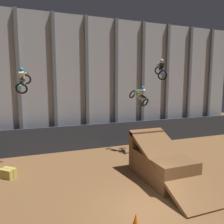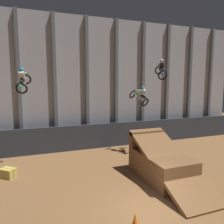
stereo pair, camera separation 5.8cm
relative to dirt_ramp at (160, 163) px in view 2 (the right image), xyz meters
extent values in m
plane|color=brown|center=(-2.45, -2.82, -0.91)|extent=(60.00, 60.00, 0.00)
cube|color=#A3A8B2|center=(-2.45, 8.28, 4.79)|extent=(32.00, 0.12, 11.42)
cube|color=slate|center=(-7.98, 8.08, 4.79)|extent=(0.28, 0.28, 11.42)
cube|color=slate|center=(-5.21, 8.08, 4.79)|extent=(0.28, 0.28, 11.42)
cube|color=slate|center=(-2.45, 8.08, 4.79)|extent=(0.28, 0.28, 11.42)
cube|color=slate|center=(0.31, 8.08, 4.79)|extent=(0.28, 0.28, 11.42)
cube|color=slate|center=(3.08, 8.08, 4.79)|extent=(0.28, 0.28, 11.42)
cube|color=slate|center=(5.84, 8.08, 4.79)|extent=(0.28, 0.28, 11.42)
cube|color=slate|center=(8.61, 8.08, 4.79)|extent=(0.28, 0.28, 11.42)
cube|color=slate|center=(11.37, 8.08, 4.79)|extent=(0.28, 0.28, 11.42)
cube|color=#2D333D|center=(-2.45, 7.15, 0.16)|extent=(31.36, 0.20, 2.15)
cube|color=brown|center=(0.00, -0.13, -0.15)|extent=(2.34, 4.11, 1.53)
cube|color=brown|center=(0.00, 1.67, 0.36)|extent=(2.39, 0.50, 2.55)
cube|color=brown|center=(0.00, -1.02, 0.36)|extent=(2.39, 5.95, 2.73)
torus|color=black|center=(-7.42, 4.96, 5.05)|extent=(0.79, 0.54, 0.71)
torus|color=black|center=(-7.66, 3.72, 4.46)|extent=(0.79, 0.54, 0.71)
cube|color=#B7B7BC|center=(-7.56, 4.25, 4.84)|extent=(0.29, 0.61, 0.47)
cube|color=green|center=(-7.54, 4.31, 5.09)|extent=(0.29, 0.53, 0.40)
cube|color=black|center=(-7.61, 3.95, 4.94)|extent=(0.26, 0.58, 0.34)
cube|color=green|center=(-7.70, 3.52, 4.65)|extent=(0.21, 0.37, 0.21)
cylinder|color=#B7B7BC|center=(-7.47, 4.70, 5.19)|extent=(0.07, 0.09, 0.55)
cylinder|color=black|center=(-7.49, 4.57, 5.39)|extent=(0.56, 0.42, 0.04)
cube|color=silver|center=(-7.60, 4.01, 5.28)|extent=(0.37, 0.52, 0.49)
sphere|color=#2393CC|center=(-7.61, 3.97, 5.61)|extent=(0.32, 0.39, 0.34)
cylinder|color=silver|center=(-7.69, 4.20, 5.07)|extent=(0.19, 0.45, 0.18)
cylinder|color=silver|center=(-7.45, 4.15, 5.07)|extent=(0.19, 0.45, 0.18)
cylinder|color=silver|center=(-7.72, 4.25, 5.40)|extent=(0.18, 0.53, 0.12)
cylinder|color=silver|center=(-7.40, 4.19, 5.40)|extent=(0.18, 0.53, 0.12)
torus|color=black|center=(0.79, 5.58, 3.86)|extent=(0.84, 0.71, 0.71)
torus|color=black|center=(1.38, 4.46, 3.25)|extent=(0.84, 0.71, 0.71)
cube|color=#B7B7BC|center=(1.13, 4.93, 3.64)|extent=(0.43, 0.61, 0.48)
cube|color=green|center=(1.10, 4.99, 3.89)|extent=(0.41, 0.54, 0.41)
cube|color=black|center=(1.27, 4.67, 3.74)|extent=(0.40, 0.57, 0.35)
cube|color=green|center=(1.47, 4.28, 3.44)|extent=(0.29, 0.38, 0.21)
cylinder|color=#B7B7BC|center=(0.92, 5.34, 3.99)|extent=(0.09, 0.11, 0.55)
cylinder|color=black|center=(0.98, 5.22, 4.19)|extent=(0.66, 0.06, 0.04)
cube|color=silver|center=(1.24, 4.72, 4.08)|extent=(0.47, 0.55, 0.49)
sphere|color=#2393CC|center=(1.27, 4.68, 4.41)|extent=(0.39, 0.43, 0.35)
cylinder|color=silver|center=(1.06, 4.81, 3.87)|extent=(0.30, 0.43, 0.18)
cylinder|color=silver|center=(1.27, 4.92, 3.87)|extent=(0.30, 0.43, 0.18)
cylinder|color=silver|center=(1.01, 4.83, 4.20)|extent=(0.32, 0.50, 0.13)
cylinder|color=silver|center=(1.29, 4.98, 4.20)|extent=(0.32, 0.50, 0.13)
torus|color=black|center=(2.77, 4.75, 5.82)|extent=(0.80, 0.58, 0.73)
torus|color=black|center=(2.29, 3.51, 5.37)|extent=(0.80, 0.58, 0.73)
cube|color=#B7B7BC|center=(2.50, 4.05, 5.69)|extent=(0.38, 0.61, 0.43)
cube|color=blue|center=(2.53, 4.14, 5.93)|extent=(0.37, 0.53, 0.37)
cube|color=black|center=(2.39, 3.78, 5.83)|extent=(0.36, 0.59, 0.29)
cube|color=blue|center=(2.22, 3.35, 5.59)|extent=(0.26, 0.39, 0.17)
cylinder|color=#B7B7BC|center=(2.68, 4.52, 5.99)|extent=(0.08, 0.10, 0.55)
cylinder|color=black|center=(2.64, 4.41, 6.20)|extent=(0.53, 0.45, 0.04)
cube|color=black|center=(2.43, 3.88, 6.16)|extent=(0.42, 0.51, 0.51)
sphere|color=silver|center=(2.43, 3.87, 6.49)|extent=(0.36, 0.40, 0.33)
cylinder|color=black|center=(2.37, 4.05, 5.93)|extent=(0.26, 0.44, 0.22)
cylinder|color=black|center=(2.59, 3.96, 5.93)|extent=(0.26, 0.44, 0.22)
cylinder|color=black|center=(2.36, 4.14, 6.25)|extent=(0.26, 0.52, 0.09)
cylinder|color=black|center=(2.66, 4.03, 6.25)|extent=(0.26, 0.52, 0.09)
cone|color=orange|center=(-3.46, -3.65, -0.61)|extent=(0.28, 0.28, 0.55)
cube|color=#CCB751|center=(-8.68, 3.21, -0.63)|extent=(1.07, 1.04, 0.56)
cube|color=#996623|center=(-8.68, 3.21, -0.63)|extent=(0.71, 0.63, 0.57)
camera|label=1|loc=(-7.17, -10.84, 4.80)|focal=35.00mm
camera|label=2|loc=(-7.11, -10.86, 4.80)|focal=35.00mm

